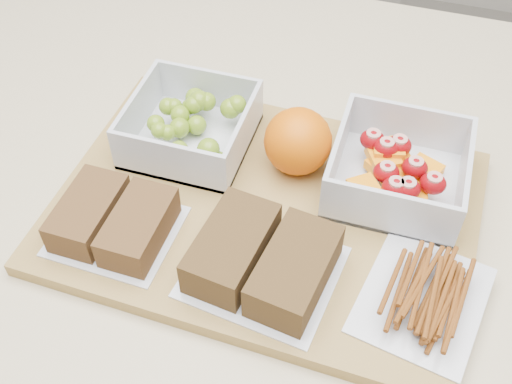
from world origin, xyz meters
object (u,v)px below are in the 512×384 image
(fruit_container, at_px, (397,172))
(sandwich_bag_left, at_px, (114,221))
(cutting_board, at_px, (265,211))
(orange, at_px, (298,141))
(sandwich_bag_center, at_px, (263,260))
(grape_container, at_px, (192,125))
(pretzel_bag, at_px, (425,292))

(fruit_container, distance_m, sandwich_bag_left, 0.29)
(cutting_board, distance_m, orange, 0.08)
(cutting_board, bearing_deg, sandwich_bag_center, -73.44)
(cutting_board, bearing_deg, grape_container, 148.31)
(orange, relative_size, sandwich_bag_left, 0.60)
(cutting_board, distance_m, sandwich_bag_center, 0.09)
(orange, bearing_deg, sandwich_bag_left, -135.98)
(sandwich_bag_left, height_order, pretzel_bag, sandwich_bag_left)
(cutting_board, distance_m, pretzel_bag, 0.18)
(grape_container, xyz_separation_m, fruit_container, (0.22, -0.00, -0.00))
(sandwich_bag_center, height_order, pretzel_bag, sandwich_bag_center)
(cutting_board, relative_size, orange, 5.90)
(cutting_board, bearing_deg, fruit_container, 30.18)
(orange, height_order, pretzel_bag, orange)
(grape_container, xyz_separation_m, pretzel_bag, (0.27, -0.13, -0.01))
(cutting_board, height_order, sandwich_bag_center, sandwich_bag_center)
(orange, bearing_deg, grape_container, 178.45)
(sandwich_bag_left, bearing_deg, grape_container, 79.66)
(grape_container, bearing_deg, cutting_board, -33.25)
(cutting_board, distance_m, sandwich_bag_left, 0.15)
(fruit_container, distance_m, sandwich_bag_center, 0.18)
(cutting_board, relative_size, fruit_container, 3.15)
(pretzel_bag, bearing_deg, fruit_container, 109.51)
(orange, relative_size, sandwich_bag_center, 0.48)
(cutting_board, relative_size, pretzel_bag, 2.93)
(sandwich_bag_left, bearing_deg, cutting_board, 30.21)
(grape_container, height_order, sandwich_bag_left, grape_container)
(fruit_container, distance_m, pretzel_bag, 0.14)
(orange, xyz_separation_m, pretzel_bag, (0.15, -0.13, -0.02))
(grape_container, distance_m, orange, 0.12)
(sandwich_bag_left, bearing_deg, fruit_container, 29.45)
(cutting_board, distance_m, grape_container, 0.13)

